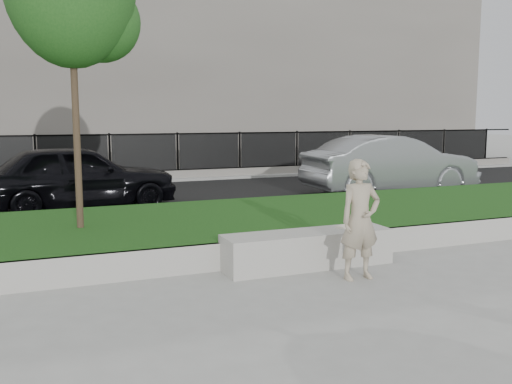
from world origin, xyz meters
name	(u,v)px	position (x,y,z in m)	size (l,w,h in m)	color
ground	(291,286)	(0.00, 0.00, 0.00)	(90.00, 90.00, 0.00)	gray
grass_bank	(218,228)	(0.00, 3.00, 0.20)	(34.00, 4.00, 0.40)	#0F380E
grass_kerb	(260,253)	(0.00, 1.04, 0.20)	(34.00, 0.08, 0.40)	#A8A69D
street	(153,197)	(0.00, 8.50, 0.02)	(34.00, 7.00, 0.04)	black
far_pavement	(125,178)	(0.00, 13.00, 0.06)	(34.00, 3.00, 0.12)	gray
iron_fence	(129,166)	(0.00, 12.00, 0.54)	(32.00, 0.30, 1.50)	slate
building_facade	(95,50)	(0.00, 20.00, 5.00)	(34.00, 10.00, 10.00)	#655F58
stone_bench	(308,249)	(0.63, 0.76, 0.26)	(2.53, 0.63, 0.52)	#A8A69D
man	(360,220)	(0.99, -0.06, 0.81)	(0.59, 0.39, 1.62)	tan
book	(344,226)	(1.30, 0.84, 0.53)	(0.23, 0.17, 0.03)	#EFE4CE
car_dark	(77,176)	(-2.02, 7.08, 0.80)	(1.79, 4.46, 1.52)	black
car_silver	(391,164)	(6.23, 6.63, 0.84)	(1.69, 4.85, 1.60)	gray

